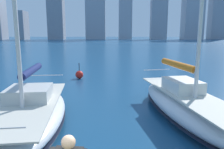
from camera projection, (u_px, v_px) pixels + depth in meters
city_skyline at (120, 8)px, 154.03m from camera, size 171.28×20.92×54.59m
sailboat_orange at (186, 104)px, 10.08m from camera, size 3.59×8.78×11.81m
sailboat_navy at (28, 113)px, 9.17m from camera, size 3.77×8.22×11.81m
channel_buoy at (79, 75)px, 19.46m from camera, size 0.70×0.70×1.40m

